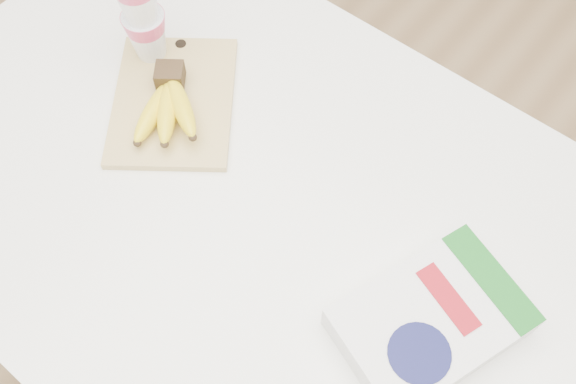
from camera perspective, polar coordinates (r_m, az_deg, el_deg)
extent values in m
plane|color=tan|center=(1.93, -2.26, -14.11)|extent=(4.00, 4.00, 0.00)
cube|color=white|center=(1.47, -2.90, -9.11)|extent=(1.28, 0.85, 0.96)
cube|color=#D6B675|center=(1.15, -10.13, 7.99)|extent=(0.33, 0.35, 0.01)
cube|color=#382816|center=(1.14, -10.45, 10.17)|extent=(0.06, 0.06, 0.03)
ellipsoid|color=yellow|center=(1.11, -11.83, 7.10)|extent=(0.08, 0.15, 0.04)
sphere|color=#382816|center=(1.08, -13.25, 4.28)|extent=(0.01, 0.01, 0.01)
ellipsoid|color=yellow|center=(1.10, -10.68, 7.18)|extent=(0.12, 0.13, 0.04)
sphere|color=#382816|center=(1.06, -10.92, 4.21)|extent=(0.01, 0.01, 0.01)
ellipsoid|color=yellow|center=(1.09, -9.48, 7.59)|extent=(0.14, 0.10, 0.04)
sphere|color=#382816|center=(1.05, -8.47, 4.83)|extent=(0.01, 0.01, 0.01)
cube|color=white|center=(0.94, 12.51, -11.18)|extent=(0.25, 0.30, 0.05)
cube|color=#17671D|center=(0.96, 17.70, -7.29)|extent=(0.18, 0.10, 0.00)
cylinder|color=#121444|center=(0.89, 11.60, -13.87)|extent=(0.11, 0.11, 0.00)
cube|color=#A4121C|center=(0.93, 14.06, -9.16)|extent=(0.11, 0.07, 0.00)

